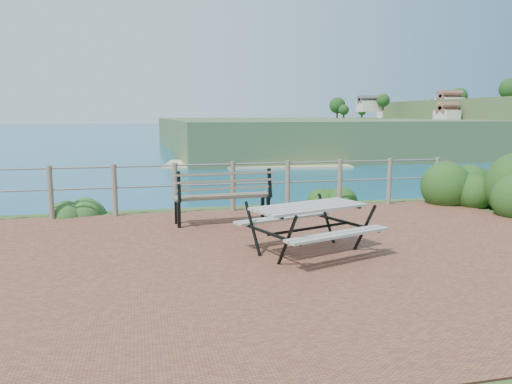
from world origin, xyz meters
TOP-DOWN VIEW (x-y plane):
  - ground at (0.00, 0.00)m, footprint 10.00×7.00m
  - ocean at (0.00, 200.00)m, footprint 1200.00×1200.00m
  - safety_railing at (0.00, 3.35)m, footprint 9.40×0.10m
  - distant_bay at (173.07, 202.61)m, footprint 290.00×232.36m
  - picnic_table at (0.47, 0.05)m, footprint 1.73×1.33m
  - park_bench at (-0.39, 2.28)m, footprint 1.78×0.56m
  - shrub_right_edge at (5.02, 3.09)m, footprint 1.20×1.20m
  - shrub_lip_west at (-3.04, 3.71)m, footprint 0.82×0.82m
  - shrub_lip_east at (2.42, 4.07)m, footprint 0.83×0.83m

SIDE VIEW (x-z plane):
  - distant_bay at x=173.07m, z-range -13.52..10.48m
  - ground at x=0.00m, z-range -0.06..0.06m
  - ocean at x=0.00m, z-range 0.00..0.00m
  - shrub_right_edge at x=5.02m, z-range -0.85..0.85m
  - shrub_lip_west at x=-3.04m, z-range -0.29..0.29m
  - shrub_lip_east at x=2.42m, z-range -0.30..0.30m
  - picnic_table at x=0.47m, z-range 0.10..0.78m
  - safety_railing at x=0.00m, z-range 0.07..1.07m
  - park_bench at x=-0.39m, z-range 0.16..1.14m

